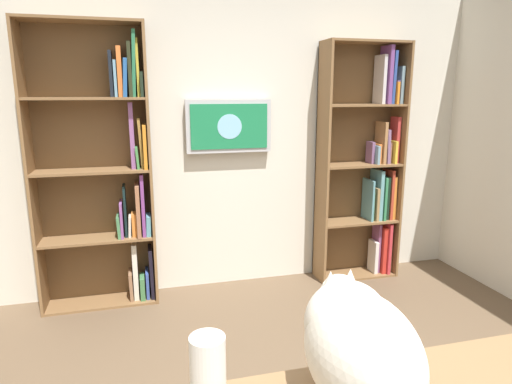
{
  "coord_description": "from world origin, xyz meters",
  "views": [
    {
      "loc": [
        0.78,
        1.57,
        1.72
      ],
      "look_at": [
        0.1,
        -1.0,
        1.12
      ],
      "focal_mm": 31.02,
      "sensor_mm": 36.0,
      "label": 1
    }
  ],
  "objects": [
    {
      "name": "wall_back",
      "position": [
        0.0,
        -2.23,
        1.35
      ],
      "size": [
        4.52,
        0.06,
        2.7
      ],
      "primitive_type": "cube",
      "color": "silver",
      "rests_on": "ground"
    },
    {
      "name": "bookshelf_left",
      "position": [
        -1.25,
        -2.06,
        1.02
      ],
      "size": [
        0.76,
        0.28,
        2.15
      ],
      "color": "brown",
      "rests_on": "ground"
    },
    {
      "name": "paper_towel_roll",
      "position": [
        0.62,
        0.39,
        0.88
      ],
      "size": [
        0.11,
        0.11,
        0.26
      ],
      "primitive_type": "cylinder",
      "color": "white",
      "rests_on": "desk"
    },
    {
      "name": "wall_mounted_tv",
      "position": [
        0.04,
        -2.15,
        1.44
      ],
      "size": [
        0.73,
        0.07,
        0.45
      ],
      "color": "#B7B7BC"
    },
    {
      "name": "bookshelf_right",
      "position": [
        1.05,
        -2.07,
        1.1
      ],
      "size": [
        0.9,
        0.28,
        2.24
      ],
      "color": "brown",
      "rests_on": "ground"
    },
    {
      "name": "cat",
      "position": [
        0.15,
        0.45,
        0.95
      ],
      "size": [
        0.33,
        0.62,
        0.39
      ],
      "color": "silver",
      "rests_on": "desk"
    }
  ]
}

